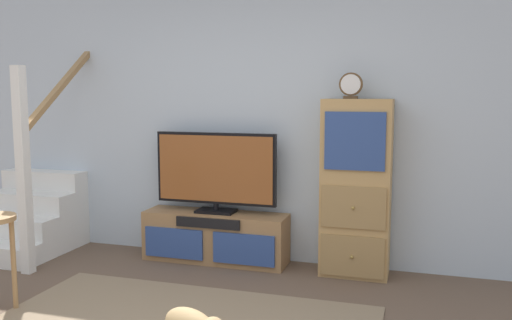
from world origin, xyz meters
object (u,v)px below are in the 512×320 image
television (216,170)px  side_cabinet (356,188)px  desk_clock (351,86)px  media_console (215,237)px

television → side_cabinet: side_cabinet is taller
desk_clock → television: bearing=178.7°
side_cabinet → desk_clock: (-0.06, -0.01, 0.87)m
media_console → television: television is taller
television → side_cabinet: (1.29, -0.01, -0.10)m
media_console → side_cabinet: bearing=0.5°
media_console → desk_clock: (1.23, -0.00, 1.40)m
television → side_cabinet: bearing=-0.6°
television → desk_clock: 1.45m
media_console → desk_clock: bearing=-0.2°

